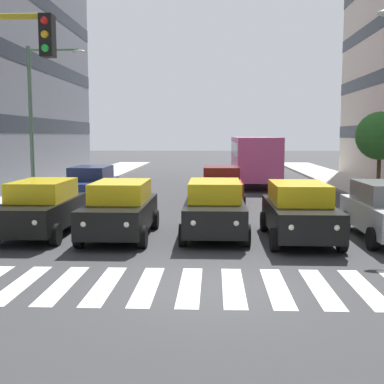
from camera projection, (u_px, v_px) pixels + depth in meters
ground_plane at (212, 287)px, 10.44m from camera, size 180.00×180.00×0.00m
crosswalk_markings at (212, 286)px, 10.44m from camera, size 10.35×2.80×0.01m
car_1 at (299, 211)px, 14.95m from camera, size 2.02×4.44×1.72m
car_2 at (215, 208)px, 15.60m from camera, size 2.02×4.44×1.72m
car_3 at (120, 209)px, 15.40m from camera, size 2.02×4.44×1.72m
car_4 at (42, 207)px, 15.70m from camera, size 2.02×4.44×1.72m
car_row2_0 at (221, 185)px, 22.86m from camera, size 2.02×4.44×1.72m
car_row2_1 at (91, 185)px, 22.80m from camera, size 2.02×4.44×1.72m
bus_behind_traffic at (254, 155)px, 32.20m from camera, size 2.78×10.50×3.00m
street_lamp_right at (40, 110)px, 20.81m from camera, size 2.45×0.28×6.62m
street_tree_2 at (380, 136)px, 25.37m from camera, size 2.45×2.45×4.18m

